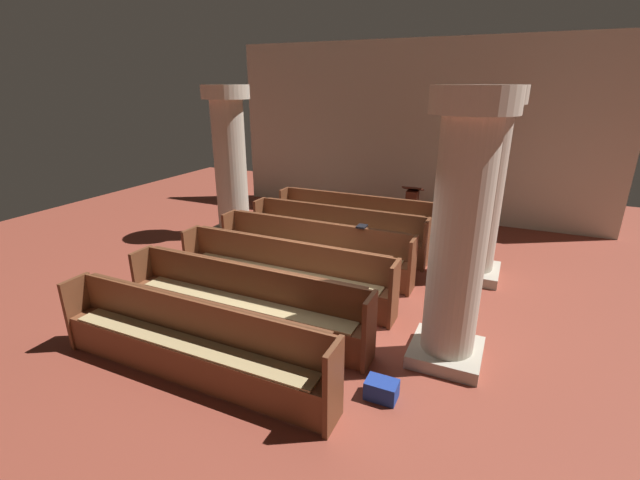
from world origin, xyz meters
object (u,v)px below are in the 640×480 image
at_px(pew_row_3, 284,270).
at_px(pew_row_4, 244,300).
at_px(pillar_far_side, 230,160).
at_px(hymn_book, 362,226).
at_px(kneeler_box_blue, 382,389).
at_px(pew_row_1, 337,230).
at_px(pew_row_0, 356,216).
at_px(pew_row_5, 190,341).
at_px(pillar_aisle_side, 483,183).
at_px(pillar_aisle_rear, 460,231).
at_px(pew_row_2, 313,247).
at_px(lectern, 411,210).

xyz_separation_m(pew_row_3, pew_row_4, (0.00, -1.15, 0.00)).
bearing_deg(pew_row_3, pillar_far_side, 138.20).
distance_m(hymn_book, kneeler_box_blue, 3.43).
bearing_deg(kneeler_box_blue, pew_row_1, 119.10).
bearing_deg(pew_row_1, pew_row_3, -90.00).
bearing_deg(hymn_book, pillar_far_side, 163.13).
relative_size(pew_row_0, pew_row_5, 1.00).
xyz_separation_m(pillar_aisle_side, pillar_aisle_rear, (0.00, -2.89, -0.00)).
xyz_separation_m(pillar_far_side, hymn_book, (3.60, -1.09, -0.77)).
height_order(pew_row_2, pew_row_3, same).
bearing_deg(kneeler_box_blue, lectern, 100.62).
height_order(pew_row_3, pew_row_4, same).
relative_size(pillar_far_side, lectern, 3.16).
distance_m(pillar_aisle_rear, hymn_book, 2.81).
distance_m(pew_row_5, pillar_far_side, 5.59).
height_order(pillar_far_side, hymn_book, pillar_far_side).
xyz_separation_m(pew_row_5, pillar_far_side, (-2.72, 4.73, 1.25)).
relative_size(pew_row_5, pillar_far_side, 1.12).
relative_size(pew_row_5, lectern, 3.53).
relative_size(pew_row_2, pillar_far_side, 1.12).
xyz_separation_m(lectern, kneeler_box_blue, (1.20, -6.39, -0.34)).
bearing_deg(pillar_aisle_side, pillar_far_side, 178.64).
height_order(pew_row_4, pillar_aisle_rear, pillar_aisle_rear).
relative_size(pew_row_1, pew_row_2, 1.00).
xyz_separation_m(pew_row_5, pillar_aisle_side, (2.77, 4.60, 1.25)).
height_order(pew_row_4, kneeler_box_blue, pew_row_4).
xyz_separation_m(pew_row_0, pew_row_5, (0.00, -5.75, 0.00)).
xyz_separation_m(pew_row_4, hymn_book, (0.88, 2.49, 0.48)).
height_order(pew_row_1, lectern, lectern).
height_order(pew_row_0, lectern, lectern).
bearing_deg(kneeler_box_blue, hymn_book, 113.87).
bearing_deg(pillar_aisle_rear, pillar_aisle_side, 90.00).
bearing_deg(pillar_aisle_side, pew_row_3, -140.28).
distance_m(lectern, hymn_book, 3.41).
bearing_deg(pew_row_5, pillar_far_side, 119.87).
distance_m(pillar_aisle_side, pillar_far_side, 5.48).
height_order(pew_row_2, pillar_far_side, pillar_far_side).
height_order(lectern, hymn_book, lectern).
bearing_deg(pew_row_2, lectern, 73.88).
xyz_separation_m(pew_row_1, pew_row_3, (0.00, -2.30, 0.00)).
height_order(pew_row_1, hymn_book, hymn_book).
height_order(pillar_far_side, lectern, pillar_far_side).
relative_size(pew_row_3, pillar_aisle_side, 1.12).
relative_size(pew_row_0, pew_row_4, 1.00).
xyz_separation_m(pew_row_1, pew_row_2, (0.00, -1.15, 0.00)).
height_order(pew_row_4, lectern, lectern).
bearing_deg(pillar_aisle_side, lectern, 125.99).
bearing_deg(pillar_far_side, pillar_aisle_rear, -28.88).
distance_m(pew_row_1, pew_row_3, 2.30).
bearing_deg(pillar_far_side, pew_row_0, 20.61).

